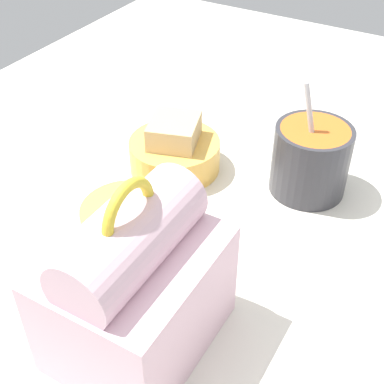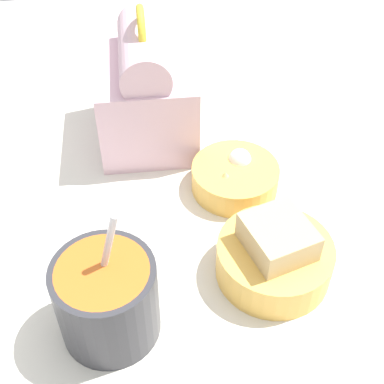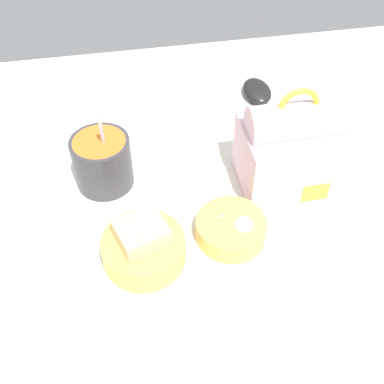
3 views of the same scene
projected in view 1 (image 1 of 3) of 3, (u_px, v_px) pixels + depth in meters
The scene contains 5 objects.
desk_surface at pixel (209, 213), 72.07cm from camera, with size 140.00×110.00×2.00cm.
lunch_bag at pixel (136, 287), 50.35cm from camera, with size 16.64×13.53×20.09cm.
soup_cup at pixel (311, 159), 71.47cm from camera, with size 10.33×10.33×16.18cm.
bento_bowl_sandwich at pixel (175, 151), 76.66cm from camera, with size 13.05×13.05×7.99cm.
bento_bowl_snacks at pixel (127, 218), 66.77cm from camera, with size 11.50×11.50×4.92cm.
Camera 1 is at (48.37, 25.59, 48.04)cm, focal length 50.00 mm.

